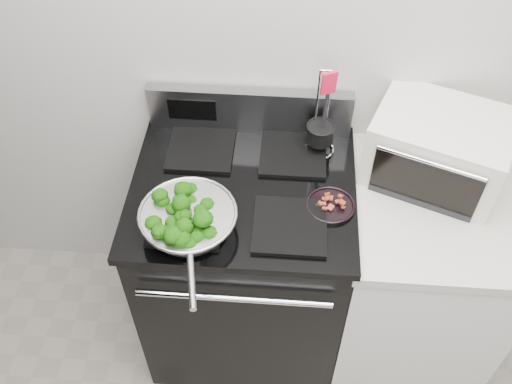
# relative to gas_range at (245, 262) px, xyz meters

# --- Properties ---
(back_wall) EXTENTS (4.00, 0.02, 2.70)m
(back_wall) POSITION_rel_gas_range_xyz_m (0.30, 0.34, 0.86)
(back_wall) COLOR #BCB9B3
(back_wall) RESTS_ON ground
(gas_range) EXTENTS (0.79, 0.69, 1.13)m
(gas_range) POSITION_rel_gas_range_xyz_m (0.00, 0.00, 0.00)
(gas_range) COLOR black
(gas_range) RESTS_ON floor
(counter) EXTENTS (0.62, 0.68, 0.92)m
(counter) POSITION_rel_gas_range_xyz_m (0.68, -0.00, -0.03)
(counter) COLOR white
(counter) RESTS_ON floor
(skillet) EXTENTS (0.32, 0.50, 0.07)m
(skillet) POSITION_rel_gas_range_xyz_m (-0.16, -0.21, 0.51)
(skillet) COLOR silver
(skillet) RESTS_ON gas_range
(broccoli_pile) EXTENTS (0.25, 0.25, 0.09)m
(broccoli_pile) POSITION_rel_gas_range_xyz_m (-0.16, -0.20, 0.53)
(broccoli_pile) COLOR black
(broccoli_pile) RESTS_ON skillet
(bacon_plate) EXTENTS (0.17, 0.17, 0.04)m
(bacon_plate) POSITION_rel_gas_range_xyz_m (0.30, -0.08, 0.48)
(bacon_plate) COLOR black
(bacon_plate) RESTS_ON gas_range
(utensil_holder) EXTENTS (0.12, 0.12, 0.36)m
(utensil_holder) POSITION_rel_gas_range_xyz_m (0.26, 0.20, 0.53)
(utensil_holder) COLOR silver
(utensil_holder) RESTS_ON gas_range
(toaster_oven) EXTENTS (0.54, 0.48, 0.26)m
(toaster_oven) POSITION_rel_gas_range_xyz_m (0.67, 0.14, 0.56)
(toaster_oven) COLOR silver
(toaster_oven) RESTS_ON counter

